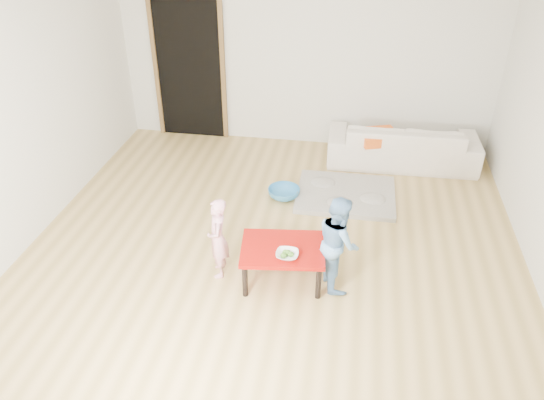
% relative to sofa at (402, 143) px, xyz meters
% --- Properties ---
extents(floor, '(5.00, 5.00, 0.01)m').
position_rel_sofa_xyz_m(floor, '(-1.35, -2.05, -0.28)').
color(floor, '#A68747').
rests_on(floor, ground).
extents(back_wall, '(5.00, 0.02, 2.60)m').
position_rel_sofa_xyz_m(back_wall, '(-1.35, 0.45, 1.02)').
color(back_wall, silver).
rests_on(back_wall, floor).
extents(left_wall, '(0.02, 5.00, 2.60)m').
position_rel_sofa_xyz_m(left_wall, '(-3.85, -2.05, 1.02)').
color(left_wall, silver).
rests_on(left_wall, floor).
extents(doorway, '(1.02, 0.08, 2.11)m').
position_rel_sofa_xyz_m(doorway, '(-2.95, 0.43, 0.75)').
color(doorway, brown).
rests_on(doorway, back_wall).
extents(sofa, '(1.92, 0.78, 0.56)m').
position_rel_sofa_xyz_m(sofa, '(0.00, 0.00, 0.00)').
color(sofa, beige).
rests_on(sofa, floor).
extents(cushion, '(0.57, 0.54, 0.12)m').
position_rel_sofa_xyz_m(cushion, '(-0.33, -0.18, 0.15)').
color(cushion, orange).
rests_on(cushion, sofa).
extents(red_table, '(0.82, 0.65, 0.38)m').
position_rel_sofa_xyz_m(red_table, '(-1.19, -2.61, -0.09)').
color(red_table, '#980E08').
rests_on(red_table, floor).
extents(bowl, '(0.20, 0.20, 0.05)m').
position_rel_sofa_xyz_m(bowl, '(-1.13, -2.74, 0.12)').
color(bowl, white).
rests_on(bowl, red_table).
extents(broccoli, '(0.12, 0.12, 0.06)m').
position_rel_sofa_xyz_m(broccoli, '(-1.13, -2.74, 0.13)').
color(broccoli, '#2D5919').
rests_on(broccoli, red_table).
extents(child_pink, '(0.26, 0.34, 0.81)m').
position_rel_sofa_xyz_m(child_pink, '(-1.79, -2.61, 0.13)').
color(child_pink, pink).
rests_on(child_pink, floor).
extents(child_blue, '(0.48, 0.54, 0.92)m').
position_rel_sofa_xyz_m(child_blue, '(-0.69, -2.56, 0.18)').
color(child_blue, '#5685C8').
rests_on(child_blue, floor).
extents(basin, '(0.38, 0.38, 0.12)m').
position_rel_sofa_xyz_m(basin, '(-1.39, -1.13, -0.22)').
color(basin, teal).
rests_on(basin, floor).
extents(blanket, '(1.15, 0.96, 0.06)m').
position_rel_sofa_xyz_m(blanket, '(-0.67, -0.99, -0.25)').
color(blanket, '#ABA597').
rests_on(blanket, floor).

